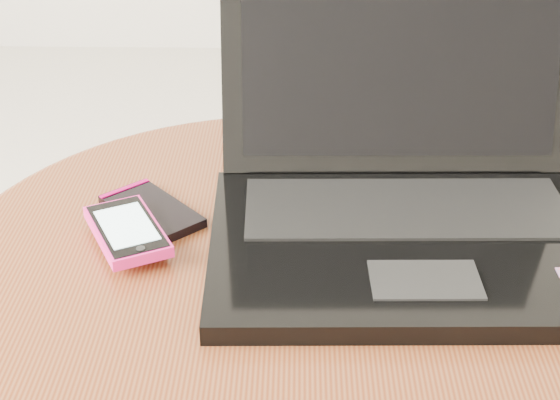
{
  "coord_description": "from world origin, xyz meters",
  "views": [
    {
      "loc": [
        0.06,
        -0.64,
        0.94
      ],
      "look_at": [
        0.05,
        -0.0,
        0.58
      ],
      "focal_mm": 53.89,
      "sensor_mm": 36.0,
      "label": 1
    }
  ],
  "objects": [
    {
      "name": "table",
      "position": [
        0.05,
        -0.0,
        0.4
      ],
      "size": [
        0.65,
        0.65,
        0.52
      ],
      "color": "brown",
      "rests_on": "ground"
    },
    {
      "name": "laptop",
      "position": [
        0.17,
        0.05,
        0.56
      ],
      "size": [
        0.38,
        0.33,
        0.24
      ],
      "color": "black",
      "rests_on": "table"
    },
    {
      "name": "phone_black",
      "position": [
        -0.08,
        0.07,
        0.52
      ],
      "size": [
        0.11,
        0.12,
        0.01
      ],
      "color": "black",
      "rests_on": "table"
    },
    {
      "name": "phone_pink",
      "position": [
        -0.09,
        0.01,
        0.53
      ],
      "size": [
        0.1,
        0.12,
        0.01
      ],
      "color": "#FE208B",
      "rests_on": "phone_black"
    }
  ]
}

